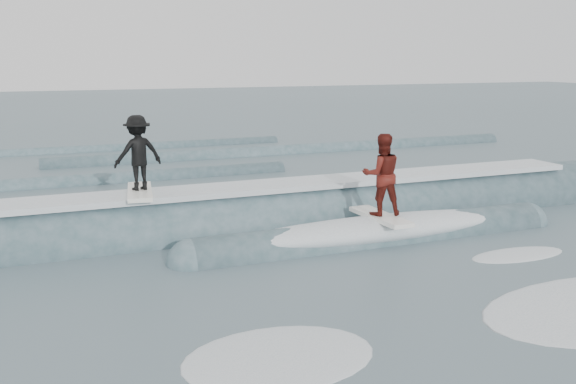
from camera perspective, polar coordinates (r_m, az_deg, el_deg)
name	(u,v)px	position (r m, az deg, el deg)	size (l,w,h in m)	color
ground	(407,315)	(11.23, 10.50, -10.74)	(160.00, 160.00, 0.00)	#425C61
breaking_wave	(288,227)	(16.38, 0.04, -3.10)	(23.36, 3.84, 2.13)	#36545B
surfer_black	(138,156)	(15.33, -13.19, 3.15)	(1.23, 2.06, 1.85)	white
surfer_red	(382,178)	(15.12, 8.32, 1.26)	(1.07, 2.02, 2.02)	white
whitewater	(465,337)	(10.64, 15.44, -12.31)	(15.25, 8.28, 0.10)	white
far_swells	(145,163)	(27.03, -12.55, 2.51)	(35.35, 8.65, 0.80)	#36545B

